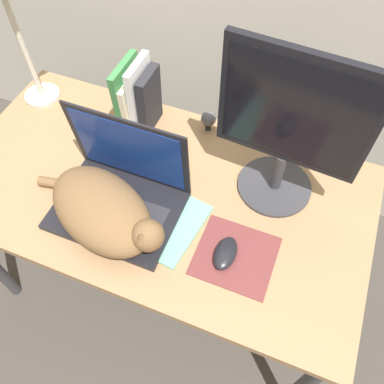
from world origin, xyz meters
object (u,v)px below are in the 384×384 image
(external_monitor, at_px, (291,128))
(webcam, at_px, (209,119))
(cat, at_px, (104,211))
(notepad, at_px, (168,224))
(computer_mouse, at_px, (226,253))
(book_row, at_px, (138,97))
(desk_lamp, at_px, (11,13))
(laptop, at_px, (121,192))

(external_monitor, distance_m, webcam, 0.39)
(cat, relative_size, notepad, 1.83)
(computer_mouse, xyz_separation_m, book_row, (-0.46, 0.40, 0.10))
(external_monitor, xyz_separation_m, desk_lamp, (-0.89, 0.06, 0.09))
(external_monitor, relative_size, book_row, 2.00)
(external_monitor, bearing_deg, computer_mouse, -102.82)
(book_row, height_order, desk_lamp, desk_lamp)
(cat, distance_m, computer_mouse, 0.37)
(cat, bearing_deg, external_monitor, 36.57)
(cat, relative_size, computer_mouse, 4.38)
(cat, height_order, desk_lamp, desk_lamp)
(computer_mouse, bearing_deg, webcam, 116.07)
(desk_lamp, bearing_deg, notepad, -26.04)
(cat, height_order, notepad, cat)
(external_monitor, height_order, book_row, external_monitor)
(laptop, relative_size, notepad, 1.43)
(desk_lamp, relative_size, webcam, 6.81)
(computer_mouse, xyz_separation_m, desk_lamp, (-0.83, 0.34, 0.35))
(notepad, xyz_separation_m, webcam, (-0.03, 0.41, 0.05))
(cat, bearing_deg, laptop, 85.78)
(laptop, distance_m, webcam, 0.42)
(desk_lamp, relative_size, notepad, 2.03)
(external_monitor, distance_m, computer_mouse, 0.39)
(laptop, distance_m, notepad, 0.17)
(external_monitor, bearing_deg, laptop, -151.21)
(external_monitor, distance_m, book_row, 0.56)
(external_monitor, xyz_separation_m, book_row, (-0.52, 0.11, -0.16))
(book_row, distance_m, webcam, 0.25)
(computer_mouse, distance_m, desk_lamp, 0.96)
(desk_lamp, xyz_separation_m, notepad, (0.63, -0.31, -0.36))
(notepad, bearing_deg, book_row, 126.14)
(laptop, xyz_separation_m, computer_mouse, (0.36, -0.06, -0.04))
(book_row, relative_size, webcam, 3.25)
(book_row, bearing_deg, webcam, 12.35)
(external_monitor, xyz_separation_m, webcam, (-0.28, 0.16, -0.22))
(cat, distance_m, book_row, 0.44)
(computer_mouse, xyz_separation_m, notepad, (-0.19, 0.04, -0.01))
(laptop, height_order, webcam, laptop)
(laptop, bearing_deg, webcam, 70.71)
(cat, bearing_deg, webcam, 73.28)
(book_row, height_order, webcam, book_row)
(book_row, bearing_deg, desk_lamp, -171.93)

